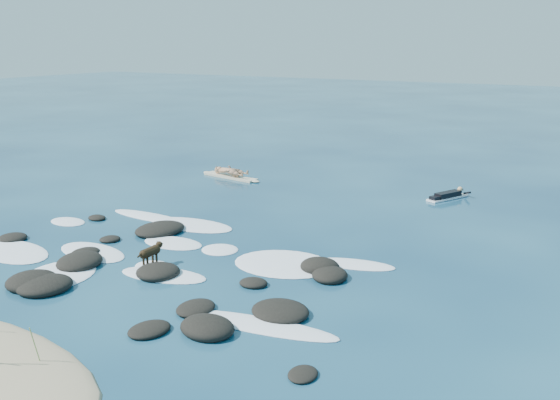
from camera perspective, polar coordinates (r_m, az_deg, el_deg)
The scene contains 6 objects.
ground at distance 19.67m, azimuth -9.33°, elevation -4.59°, with size 160.00×160.00×0.00m, color #0A2642.
reef_rocks at distance 18.05m, azimuth -13.34°, elevation -6.23°, with size 14.04×7.54×0.50m.
breaking_foam at distance 19.40m, azimuth -10.48°, elevation -4.88°, with size 13.10×7.87×0.12m.
standing_surfer_rig at distance 29.41m, azimuth -4.57°, elevation 3.55°, with size 3.55×1.09×2.02m.
paddling_surfer_rig at distance 26.52m, azimuth 15.15°, elevation 0.41°, with size 1.48×2.24×0.40m.
dog at distance 18.28m, azimuth -11.71°, elevation -4.64°, with size 0.29×1.11×0.71m.
Camera 1 is at (11.78, -14.40, 6.38)m, focal length 40.00 mm.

